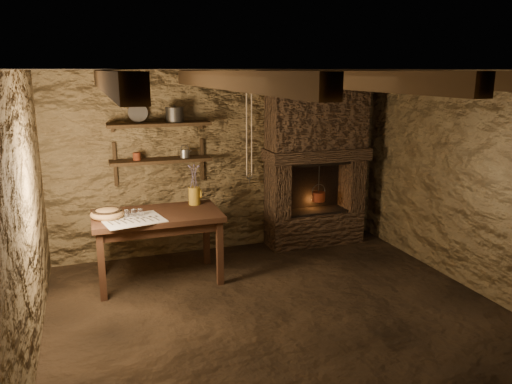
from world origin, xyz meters
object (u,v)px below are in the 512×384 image
object	(u,v)px
iron_stockpot	(175,115)
red_pot	(318,196)
stoneware_jug	(194,187)
wooden_bowl	(107,214)
work_table	(158,244)

from	to	relation	value
iron_stockpot	red_pot	world-z (taller)	iron_stockpot
stoneware_jug	red_pot	world-z (taller)	stoneware_jug
wooden_bowl	iron_stockpot	world-z (taller)	iron_stockpot
stoneware_jug	red_pot	xyz separation A→B (m)	(1.81, 0.32, -0.33)
stoneware_jug	wooden_bowl	world-z (taller)	stoneware_jug
wooden_bowl	iron_stockpot	distance (m)	1.51
wooden_bowl	iron_stockpot	bearing A→B (deg)	37.33
work_table	stoneware_jug	bearing A→B (deg)	26.21
stoneware_jug	red_pot	bearing A→B (deg)	14.15
red_pot	work_table	bearing A→B (deg)	-166.44
stoneware_jug	wooden_bowl	size ratio (longest dim) A/B	1.34
stoneware_jug	red_pot	distance (m)	1.87
work_table	red_pot	bearing A→B (deg)	14.08
wooden_bowl	red_pot	size ratio (longest dim) A/B	0.68
stoneware_jug	wooden_bowl	xyz separation A→B (m)	(-1.03, -0.25, -0.17)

